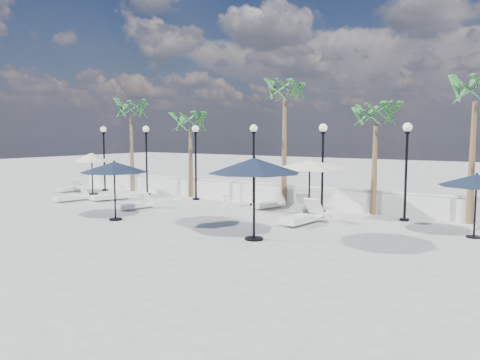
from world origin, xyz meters
The scene contains 28 objects.
ground centered at (0.00, 0.00, 0.00)m, with size 100.00×100.00×0.00m, color gray.
balustrade centered at (0.00, 7.50, 0.47)m, with size 26.00×0.30×1.01m.
lamppost_0 centered at (-10.50, 6.50, 2.49)m, with size 0.36×0.36×3.84m.
lamppost_1 centered at (-7.00, 6.50, 2.49)m, with size 0.36×0.36×3.84m.
lamppost_2 centered at (-3.50, 6.50, 2.49)m, with size 0.36×0.36×3.84m.
lamppost_3 centered at (0.00, 6.50, 2.49)m, with size 0.36×0.36×3.84m.
lamppost_4 centered at (3.50, 6.50, 2.49)m, with size 0.36×0.36×3.84m.
lamppost_5 centered at (7.00, 6.50, 2.49)m, with size 0.36×0.36×3.84m.
palm_0 centered at (-9.00, 7.30, 4.53)m, with size 2.60×2.60×5.50m.
palm_1 centered at (-4.50, 7.30, 3.75)m, with size 2.60×2.60×4.70m.
palm_2 centered at (1.20, 7.30, 5.12)m, with size 2.60×2.60×6.10m.
palm_3 centered at (5.50, 7.30, 3.95)m, with size 2.60×2.60×4.90m.
palm_4 centered at (9.20, 7.30, 4.73)m, with size 2.60×2.60×5.70m.
lounger_0 centered at (-11.87, 4.96, 0.21)m, with size 0.86×1.77×0.64m.
lounger_1 centered at (-8.46, 2.63, 0.22)m, with size 0.91×1.81×0.65m.
lounger_2 centered at (-3.94, 2.65, 0.21)m, with size 1.01×1.79×0.64m.
lounger_3 centered at (-7.05, 3.90, 0.24)m, with size 1.17×2.04×0.73m.
lounger_4 centered at (1.03, 6.22, 0.21)m, with size 1.05×1.77×0.63m.
lounger_5 centered at (3.94, 3.65, 0.27)m, with size 0.97×2.22×0.81m.
lounger_6 centered at (2.57, 6.22, 0.23)m, with size 1.04×1.88×0.67m.
side_table_0 centered at (-4.60, 6.20, 0.34)m, with size 0.59×0.59×0.57m.
side_table_1 centered at (-1.15, 5.76, 0.28)m, with size 0.49×0.49×0.47m.
side_table_2 centered at (4.78, 4.35, 0.26)m, with size 0.44×0.44×0.43m.
parasol_navy_left centered at (-2.58, 0.31, 2.09)m, with size 2.69×2.69×2.37m.
parasol_navy_mid centered at (3.81, 0.42, 2.39)m, with size 3.03×3.03×2.71m.
parasol_navy_right centered at (9.69, 4.69, 1.89)m, with size 2.40×2.40×2.15m.
parasol_cream_sq_a centered at (3.35, 5.52, 2.30)m, with size 5.06×5.06×2.48m.
parasol_cream_small centered at (-9.71, 4.95, 2.07)m, with size 1.97×1.97×2.41m.
Camera 1 is at (11.66, -12.18, 3.41)m, focal length 35.00 mm.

